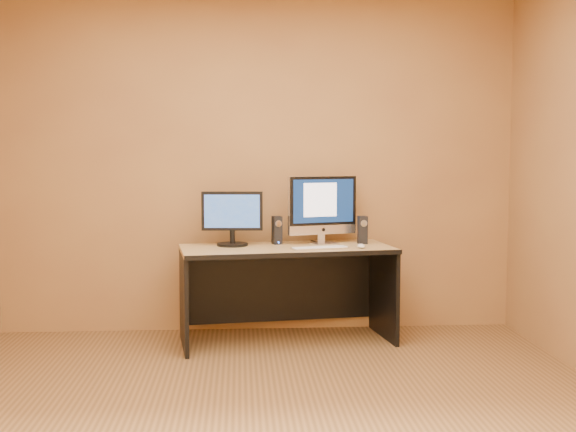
{
  "coord_description": "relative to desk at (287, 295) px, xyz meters",
  "views": [
    {
      "loc": [
        -0.15,
        -3.62,
        1.39
      ],
      "look_at": [
        0.19,
        1.48,
        0.94
      ],
      "focal_mm": 45.0,
      "sensor_mm": 36.0,
      "label": 1
    }
  ],
  "objects": [
    {
      "name": "desk",
      "position": [
        0.0,
        0.0,
        0.0
      ],
      "size": [
        1.6,
        0.87,
        0.71
      ],
      "primitive_type": null,
      "rotation": [
        0.0,
        0.0,
        0.14
      ],
      "color": "tan",
      "rests_on": "ground"
    },
    {
      "name": "speaker_left",
      "position": [
        -0.06,
        0.17,
        0.46
      ],
      "size": [
        0.08,
        0.08,
        0.21
      ],
      "primitive_type": null,
      "rotation": [
        0.0,
        0.0,
        0.28
      ],
      "color": "black",
      "rests_on": "desk"
    },
    {
      "name": "floor",
      "position": [
        -0.19,
        -1.58,
        -0.35
      ],
      "size": [
        4.0,
        4.0,
        0.0
      ],
      "primitive_type": "plane",
      "color": "brown",
      "rests_on": "ground"
    },
    {
      "name": "second_monitor",
      "position": [
        -0.4,
        0.09,
        0.55
      ],
      "size": [
        0.47,
        0.26,
        0.4
      ],
      "primitive_type": null,
      "rotation": [
        0.0,
        0.0,
        -0.06
      ],
      "color": "black",
      "rests_on": "desk"
    },
    {
      "name": "cable_a",
      "position": [
        0.25,
        0.24,
        0.36
      ],
      "size": [
        0.08,
        0.2,
        0.01
      ],
      "primitive_type": "cylinder",
      "rotation": [
        1.57,
        0.0,
        0.38
      ],
      "color": "black",
      "rests_on": "desk"
    },
    {
      "name": "speaker_right",
      "position": [
        0.58,
        0.15,
        0.46
      ],
      "size": [
        0.07,
        0.08,
        0.21
      ],
      "primitive_type": null,
      "rotation": [
        0.0,
        0.0,
        0.11
      ],
      "color": "black",
      "rests_on": "desk"
    },
    {
      "name": "mouse",
      "position": [
        0.53,
        -0.11,
        0.37
      ],
      "size": [
        0.06,
        0.1,
        0.03
      ],
      "primitive_type": "ellipsoid",
      "rotation": [
        0.0,
        0.0,
        -0.01
      ],
      "color": "silver",
      "rests_on": "desk"
    },
    {
      "name": "cable_b",
      "position": [
        0.27,
        0.29,
        0.36
      ],
      "size": [
        0.05,
        0.17,
        0.01
      ],
      "primitive_type": "cylinder",
      "rotation": [
        1.57,
        0.0,
        -0.22
      ],
      "color": "black",
      "rests_on": "desk"
    },
    {
      "name": "walls",
      "position": [
        -0.19,
        -1.58,
        0.95
      ],
      "size": [
        4.0,
        4.0,
        2.6
      ],
      "primitive_type": null,
      "color": "olive",
      "rests_on": "ground"
    },
    {
      "name": "imac",
      "position": [
        0.29,
        0.15,
        0.61
      ],
      "size": [
        0.58,
        0.35,
        0.52
      ],
      "primitive_type": null,
      "rotation": [
        0.0,
        0.0,
        0.29
      ],
      "color": "silver",
      "rests_on": "desk"
    },
    {
      "name": "keyboard",
      "position": [
        0.23,
        -0.14,
        0.36
      ],
      "size": [
        0.42,
        0.21,
        0.02
      ],
      "primitive_type": "cube",
      "rotation": [
        0.0,
        0.0,
        0.25
      ],
      "color": "silver",
      "rests_on": "desk"
    }
  ]
}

